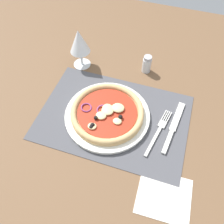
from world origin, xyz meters
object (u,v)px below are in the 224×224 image
Objects in this scene: knife at (174,126)px; fork at (159,130)px; pizza at (107,112)px; wine_glass at (79,42)px; pepper_shaker at (147,64)px; napkin at (164,196)px; plate at (107,115)px.

fork is at bearing 131.70° from knife.
wine_glass is at bearing 130.12° from pizza.
fork is 2.68× the size of pepper_shaker.
knife is at bearing 93.21° from napkin.
pizza is at bearing 104.89° from knife.
wine_glass reaches higher than fork.
wine_glass is at bearing 134.90° from napkin.
plate reaches higher than fork.
pepper_shaker is (23.74, 4.13, -6.83)cm from wine_glass.
wine_glass is (-37.50, 17.27, 9.43)cm from knife.
plate is 1.67cm from pizza.
pizza is (-0.00, -0.04, 1.67)cm from plate.
fork is 0.89× the size of knife.
napkin is (1.21, -21.59, -0.47)cm from knife.
plate is at bearing 104.79° from knife.
wine_glass is 55.74cm from napkin.
napkin is at bearing -45.10° from wine_glass.
plate is 1.80× the size of wine_glass.
napkin is (5.17, -18.88, -0.44)cm from fork.
knife is 42.35cm from wine_glass.
fork is 1.20× the size of wine_glass.
pepper_shaker is (6.88, 24.14, 0.62)cm from pizza.
knife is 21.62cm from napkin.
fork is 40.17cm from wine_glass.
pepper_shaker reaches higher than knife.
plate is 28.89cm from napkin.
plate is 4.00× the size of pepper_shaker.
plate is at bearing -49.82° from wine_glass.
pepper_shaker is at bearing 109.21° from napkin.
pizza is 25.11cm from pepper_shaker.
napkin is 2.05× the size of pepper_shaker.
plate is 25.16cm from pepper_shaker.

